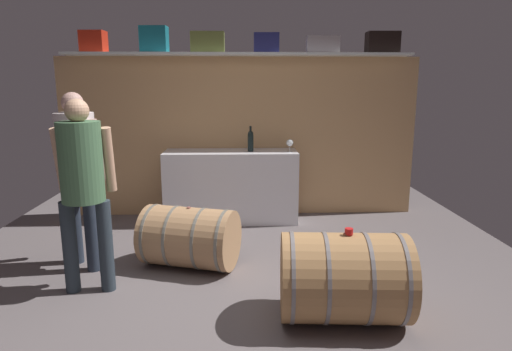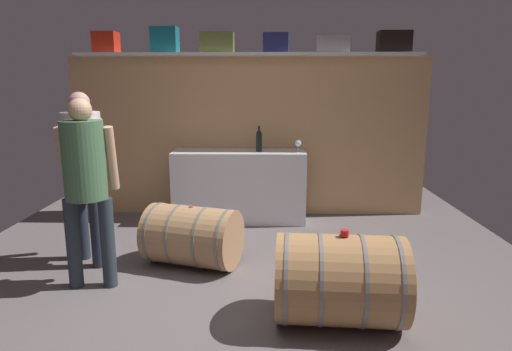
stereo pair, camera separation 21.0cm
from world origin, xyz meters
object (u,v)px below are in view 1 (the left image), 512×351
at_px(toolcase_grey, 323,45).
at_px(work_cabinet, 231,186).
at_px(wine_glass, 290,143).
at_px(wine_barrel_near, 344,278).
at_px(toolcase_red, 93,42).
at_px(toolcase_navy, 267,43).
at_px(visitor_tasting, 82,176).
at_px(toolcase_black, 382,43).
at_px(toolcase_teal, 154,40).
at_px(wine_barrel_far, 190,237).
at_px(tasting_cup, 349,231).
at_px(winemaker_pouring, 78,162).
at_px(toolcase_olive, 208,43).
at_px(wine_bottle_dark, 251,140).

relative_size(toolcase_grey, work_cabinet, 0.24).
relative_size(wine_glass, wine_barrel_near, 0.16).
relative_size(toolcase_red, toolcase_grey, 0.72).
distance_m(toolcase_navy, visitor_tasting, 2.91).
bearing_deg(toolcase_black, visitor_tasting, -143.31).
height_order(toolcase_teal, visitor_tasting, toolcase_teal).
xyz_separation_m(toolcase_grey, work_cabinet, (-1.15, -0.18, -1.74)).
distance_m(toolcase_teal, toolcase_black, 2.81).
height_order(wine_barrel_far, tasting_cup, tasting_cup).
relative_size(wine_glass, tasting_cup, 2.62).
height_order(toolcase_black, winemaker_pouring, toolcase_black).
height_order(toolcase_navy, visitor_tasting, toolcase_navy).
xyz_separation_m(toolcase_navy, visitor_tasting, (-1.60, -2.10, -1.22)).
relative_size(toolcase_red, work_cabinet, 0.17).
xyz_separation_m(toolcase_teal, winemaker_pouring, (-0.45, -1.59, -1.23)).
bearing_deg(toolcase_grey, wine_barrel_near, -92.06).
relative_size(toolcase_red, wine_barrel_far, 0.29).
height_order(toolcase_grey, wine_glass, toolcase_grey).
bearing_deg(toolcase_olive, toolcase_grey, -0.15).
bearing_deg(visitor_tasting, wine_glass, 40.72).
height_order(toolcase_navy, toolcase_grey, toolcase_navy).
relative_size(toolcase_teal, wine_barrel_far, 0.33).
distance_m(toolcase_olive, winemaker_pouring, 2.27).
xyz_separation_m(toolcase_olive, wine_barrel_near, (1.14, -2.65, -1.88)).
distance_m(toolcase_navy, wine_bottle_dark, 1.21).
bearing_deg(wine_glass, tasting_cup, -86.06).
height_order(toolcase_red, winemaker_pouring, toolcase_red).
relative_size(toolcase_red, toolcase_teal, 0.88).
bearing_deg(toolcase_red, wine_glass, -3.03).
bearing_deg(winemaker_pouring, wine_barrel_far, 38.42).
height_order(toolcase_olive, work_cabinet, toolcase_olive).
xyz_separation_m(toolcase_red, toolcase_navy, (2.10, 0.00, -0.01)).
bearing_deg(wine_glass, toolcase_red, 173.69).
height_order(toolcase_navy, wine_bottle_dark, toolcase_navy).
bearing_deg(toolcase_black, toolcase_navy, -177.98).
xyz_separation_m(wine_bottle_dark, visitor_tasting, (-1.40, -1.90, -0.05)).
height_order(wine_glass, wine_barrel_far, wine_glass).
distance_m(wine_barrel_near, wine_barrel_far, 1.60).
bearing_deg(work_cabinet, toolcase_grey, 8.91).
bearing_deg(wine_barrel_near, visitor_tasting, 168.56).
bearing_deg(wine_barrel_far, toolcase_olive, 103.64).
relative_size(toolcase_grey, toolcase_black, 1.01).
relative_size(toolcase_red, wine_glass, 1.84).
xyz_separation_m(toolcase_black, wine_bottle_dark, (-1.64, -0.20, -1.18)).
distance_m(toolcase_teal, wine_bottle_dark, 1.69).
xyz_separation_m(toolcase_black, visitor_tasting, (-3.04, -2.10, -1.23)).
height_order(wine_barrel_far, winemaker_pouring, winemaker_pouring).
height_order(work_cabinet, wine_glass, wine_glass).
height_order(toolcase_teal, work_cabinet, toolcase_teal).
height_order(toolcase_navy, winemaker_pouring, toolcase_navy).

